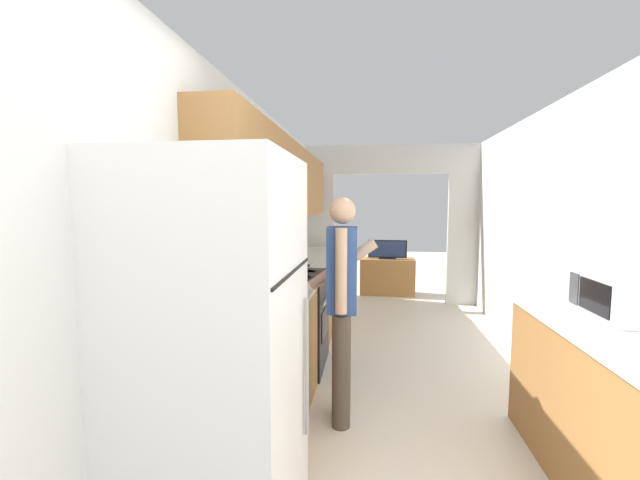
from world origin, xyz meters
The scene contains 12 objects.
wall_left centered at (-1.29, 2.43, 1.51)m, with size 0.38×7.60×2.50m.
wall_right centered at (1.37, 2.00, 1.25)m, with size 0.06×7.60×2.50m.
wall_far_with_doorway centered at (0.00, 5.23, 1.45)m, with size 3.09×0.06×2.50m.
counter_left centered at (-1.04, 3.03, 0.46)m, with size 0.62×3.95×0.91m.
counter_right centered at (1.04, 1.06, 0.46)m, with size 0.62×1.66×0.91m.
refrigerator centered at (-0.99, 0.57, 0.90)m, with size 0.75×0.79×1.80m.
range_oven centered at (-1.04, 2.58, 0.46)m, with size 0.66×0.74×1.05m.
person centered at (-0.49, 1.66, 0.87)m, with size 0.52×0.38×1.63m.
microwave centered at (1.16, 1.38, 1.05)m, with size 0.33×0.52×0.27m.
tv_cabinet centered at (-0.01, 5.80, 0.31)m, with size 0.94×0.42×0.63m.
television centered at (-0.01, 5.76, 0.79)m, with size 0.66×0.16×0.33m.
knife centered at (-0.96, 3.05, 0.92)m, with size 0.08×0.35×0.02m.
Camera 1 is at (-0.29, -1.08, 1.59)m, focal length 22.00 mm.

